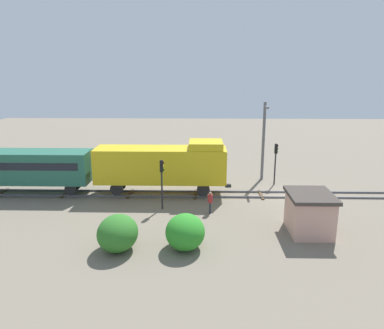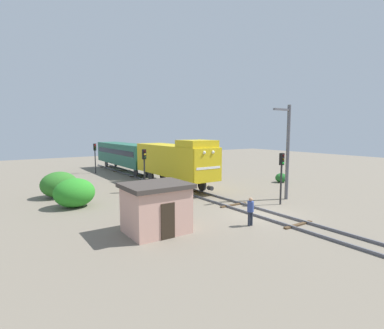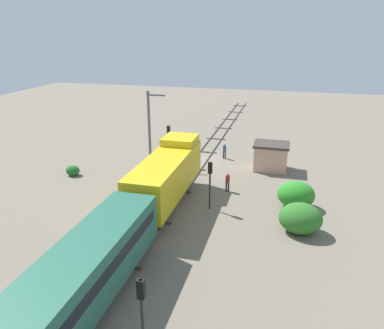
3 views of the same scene
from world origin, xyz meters
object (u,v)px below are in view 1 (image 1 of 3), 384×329
Objects in this scene: worker_near_track at (318,194)px; catenary_mast at (264,139)px; locomotive at (163,164)px; relay_hut at (309,213)px; traffic_signal_near at (276,156)px; traffic_signal_mid at (162,175)px; worker_by_signal at (210,201)px; passenger_car_leading at (9,166)px.

catenary_mast reaches higher than worker_near_track.
locomotive is 12.95m from relay_hut.
relay_hut is at bearing -23.24° from worker_near_track.
traffic_signal_near is 11.97m from traffic_signal_mid.
worker_by_signal is (-1.80, 8.66, 0.00)m from worker_near_track.
traffic_signal_mid is 4.18m from worker_by_signal.
worker_near_track is 0.49× the size of relay_hut.
catenary_mast is at bearing 2.85° from worker_by_signal.
locomotive is 2.97× the size of traffic_signal_mid.
locomotive is 0.83× the size of passenger_car_leading.
worker_by_signal is at bearing 139.72° from traffic_signal_near.
catenary_mast is at bearing 5.28° from relay_hut.
worker_near_track is 8.61m from catenary_mast.
locomotive is at bearing 117.90° from catenary_mast.
catenary_mast reaches higher than traffic_signal_near.
worker_near_track is (-5.60, -2.39, -1.74)m from traffic_signal_near.
traffic_signal_mid is 0.51× the size of catenary_mast.
worker_by_signal is (-0.80, -3.72, -1.73)m from traffic_signal_mid.
worker_near_track is at bearing -95.28° from passenger_car_leading.
catenary_mast reaches higher than traffic_signal_mid.
relay_hut is at bearing -174.72° from catenary_mast.
traffic_signal_mid is at bearing 68.15° from relay_hut.
relay_hut is (-10.70, -0.24, -1.34)m from traffic_signal_near.
worker_near_track is at bearing -156.89° from traffic_signal_near.
passenger_car_leading is 4.00× the size of relay_hut.
relay_hut is at bearing -178.72° from traffic_signal_near.
passenger_car_leading is at bearing 109.61° from worker_by_signal.
locomotive is 12.97m from worker_near_track.
passenger_car_leading is at bearing 97.73° from traffic_signal_near.
traffic_signal_near is 0.51× the size of catenary_mast.
traffic_signal_mid is 12.54m from worker_near_track.
worker_near_track is at bearing -155.77° from catenary_mast.
worker_near_track is at bearing -45.00° from worker_by_signal.
catenary_mast reaches higher than locomotive.
traffic_signal_mid is (-3.40, -13.58, 0.20)m from passenger_car_leading.
passenger_car_leading is 14.00m from traffic_signal_mid.
catenary_mast is at bearing -77.71° from passenger_car_leading.
passenger_car_leading reaches higher than worker_by_signal.
traffic_signal_mid is 2.30× the size of worker_near_track.
traffic_signal_near reaches higher than worker_near_track.
locomotive is 6.04m from worker_by_signal.
passenger_car_leading is at bearing 102.29° from catenary_mast.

